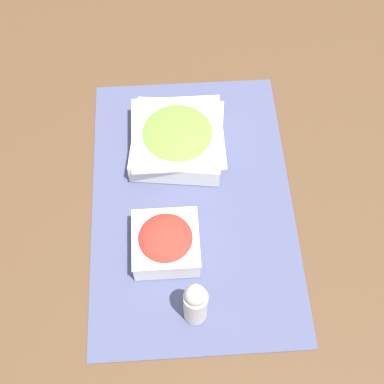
{
  "coord_description": "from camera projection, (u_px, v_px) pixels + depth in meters",
  "views": [
    {
      "loc": [
        0.49,
        -0.03,
        0.89
      ],
      "look_at": [
        0.0,
        0.0,
        0.03
      ],
      "focal_mm": 50.0,
      "sensor_mm": 36.0,
      "label": 1
    }
  ],
  "objects": [
    {
      "name": "pepper_shaker",
      "position": [
        196.0,
        303.0,
        0.85
      ],
      "size": [
        0.04,
        0.04,
        0.11
      ],
      "color": "silver",
      "rests_on": "placemat"
    },
    {
      "name": "tomato_bowl",
      "position": [
        166.0,
        242.0,
        0.94
      ],
      "size": [
        0.12,
        0.12,
        0.06
      ],
      "color": "white",
      "rests_on": "placemat"
    },
    {
      "name": "placemat",
      "position": [
        192.0,
        200.0,
        1.02
      ],
      "size": [
        0.58,
        0.38,
        0.0
      ],
      "color": "#474C70",
      "rests_on": "ground_plane"
    },
    {
      "name": "ground_plane",
      "position": [
        192.0,
        201.0,
        1.02
      ],
      "size": [
        3.0,
        3.0,
        0.0
      ],
      "primitive_type": "plane",
      "color": "#513823"
    },
    {
      "name": "lettuce_bowl",
      "position": [
        178.0,
        138.0,
        1.05
      ],
      "size": [
        0.19,
        0.19,
        0.06
      ],
      "color": "white",
      "rests_on": "placemat"
    }
  ]
}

